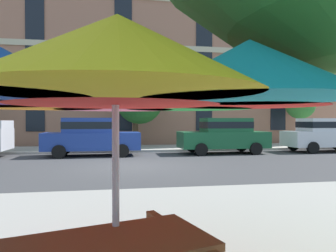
{
  "coord_description": "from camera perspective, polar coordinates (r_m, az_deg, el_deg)",
  "views": [
    {
      "loc": [
        -0.67,
        -11.68,
        1.64
      ],
      "look_at": [
        1.9,
        3.2,
        1.4
      ],
      "focal_mm": 34.27,
      "sensor_mm": 36.0,
      "label": 1
    }
  ],
  "objects": [
    {
      "name": "street_tree_middle",
      "position": [
        18.8,
        -5.22,
        4.61
      ],
      "size": [
        2.78,
        2.78,
        4.24
      ],
      "color": "#4C3823",
      "rests_on": "ground"
    },
    {
      "name": "street_tree_right",
      "position": [
        22.48,
        22.32,
        4.66
      ],
      "size": [
        2.24,
        2.24,
        4.54
      ],
      "color": "#4C3823",
      "rests_on": "ground"
    },
    {
      "name": "apartment_building",
      "position": [
        27.84,
        -8.4,
        17.52
      ],
      "size": [
        37.34,
        12.08,
        19.2
      ],
      "color": "#A87056",
      "rests_on": "ground"
    },
    {
      "name": "patio_umbrella",
      "position": [
        2.7,
        -9.33,
        7.81
      ],
      "size": [
        3.66,
        3.66,
        2.22
      ],
      "color": "silver",
      "rests_on": "ground"
    },
    {
      "name": "sidewalk_far",
      "position": [
        18.56,
        -7.7,
        -3.98
      ],
      "size": [
        56.0,
        3.6,
        0.12
      ],
      "primitive_type": "cube",
      "color": "#B2ADA3",
      "rests_on": "ground"
    },
    {
      "name": "sedan_green",
      "position": [
        16.35,
        9.89,
        -1.52
      ],
      "size": [
        4.4,
        1.98,
        1.78
      ],
      "color": "#195933",
      "rests_on": "ground"
    },
    {
      "name": "sedan_white",
      "position": [
        19.01,
        26.16,
        -1.26
      ],
      "size": [
        4.4,
        1.98,
        1.78
      ],
      "color": "silver",
      "rests_on": "ground"
    },
    {
      "name": "ground_plane",
      "position": [
        11.81,
        -6.49,
        -7.08
      ],
      "size": [
        120.0,
        120.0,
        0.0
      ],
      "primitive_type": "plane",
      "color": "#38383A"
    },
    {
      "name": "sedan_blue",
      "position": [
        15.42,
        -13.5,
        -1.68
      ],
      "size": [
        4.4,
        1.98,
        1.78
      ],
      "color": "navy",
      "rests_on": "ground"
    }
  ]
}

